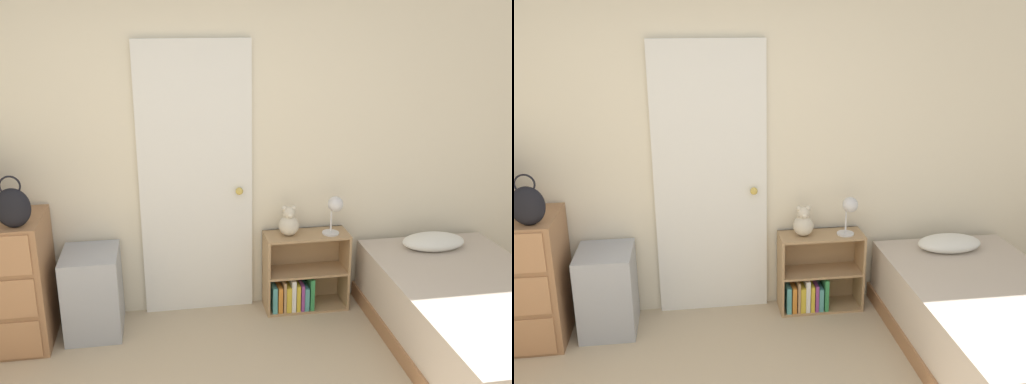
% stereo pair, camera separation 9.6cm
% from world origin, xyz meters
% --- Properties ---
extents(wall_back, '(10.00, 0.06, 2.55)m').
position_xyz_m(wall_back, '(0.00, 2.16, 1.27)').
color(wall_back, beige).
rests_on(wall_back, ground_plane).
extents(door_closed, '(0.82, 0.09, 2.04)m').
position_xyz_m(door_closed, '(0.11, 2.10, 1.02)').
color(door_closed, white).
rests_on(door_closed, ground_plane).
extents(handbag, '(0.22, 0.11, 0.34)m').
position_xyz_m(handbag, '(-1.06, 1.67, 1.05)').
color(handbag, black).
rests_on(handbag, dresser).
extents(storage_bin, '(0.39, 0.44, 0.61)m').
position_xyz_m(storage_bin, '(-0.66, 1.89, 0.31)').
color(storage_bin, '#999EA8').
rests_on(storage_bin, ground_plane).
extents(bookshelf, '(0.64, 0.26, 0.61)m').
position_xyz_m(bookshelf, '(0.88, 1.98, 0.24)').
color(bookshelf, tan).
rests_on(bookshelf, ground_plane).
extents(teddy_bear, '(0.15, 0.15, 0.23)m').
position_xyz_m(teddy_bear, '(0.78, 1.98, 0.71)').
color(teddy_bear, beige).
rests_on(teddy_bear, bookshelf).
extents(desk_lamp, '(0.15, 0.14, 0.30)m').
position_xyz_m(desk_lamp, '(1.12, 1.94, 0.82)').
color(desk_lamp, silver).
rests_on(desk_lamp, bookshelf).
extents(bed, '(1.07, 1.89, 0.60)m').
position_xyz_m(bed, '(1.89, 1.17, 0.25)').
color(bed, '#996B47').
rests_on(bed, ground_plane).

